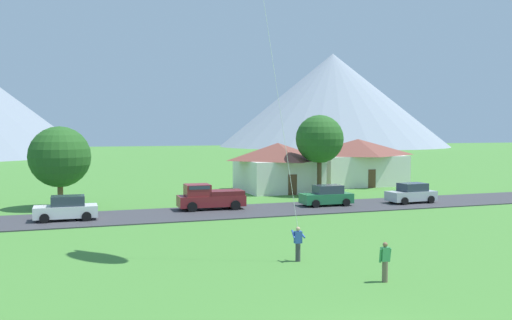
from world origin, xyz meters
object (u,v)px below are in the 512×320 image
object	(u,v)px
parked_car_silver_west_end	(411,194)
pickup_truck_maroon_west_side	(209,197)
house_leftmost	(278,166)
house_left_center	(358,161)
tree_near_left	(60,157)
watcher_person	(385,261)
parked_car_green_mid_east	(327,196)
parked_car_white_east_end	(66,209)
tree_center	(320,139)

from	to	relation	value
parked_car_silver_west_end	pickup_truck_maroon_west_side	size ratio (longest dim) A/B	0.81
house_leftmost	pickup_truck_maroon_west_side	bearing A→B (deg)	-132.36
house_left_center	tree_near_left	world-z (taller)	tree_near_left
watcher_person	parked_car_green_mid_east	bearing A→B (deg)	69.57
house_left_center	parked_car_white_east_end	xyz separation A→B (m)	(-31.53, -15.44, -1.85)
house_left_center	watcher_person	distance (m)	40.88
parked_car_silver_west_end	parked_car_white_east_end	world-z (taller)	same
parked_car_green_mid_east	house_leftmost	bearing A→B (deg)	87.81
house_left_center	parked_car_green_mid_east	size ratio (longest dim) A/B	2.52
house_leftmost	tree_center	size ratio (longest dim) A/B	1.09
tree_near_left	pickup_truck_maroon_west_side	distance (m)	12.52
tree_center	parked_car_green_mid_east	world-z (taller)	tree_center
parked_car_green_mid_east	watcher_person	size ratio (longest dim) A/B	2.53
house_left_center	parked_car_silver_west_end	size ratio (longest dim) A/B	2.49
house_leftmost	parked_car_white_east_end	xyz separation A→B (m)	(-20.78, -12.93, -1.70)
tree_center	watcher_person	size ratio (longest dim) A/B	4.62
house_left_center	house_leftmost	bearing A→B (deg)	-166.84
tree_center	parked_car_white_east_end	xyz separation A→B (m)	(-23.23, -8.20, -4.53)
parked_car_green_mid_east	pickup_truck_maroon_west_side	bearing A→B (deg)	173.50
tree_center	pickup_truck_maroon_west_side	distance (m)	14.75
tree_center	parked_car_silver_west_end	world-z (taller)	tree_center
parked_car_silver_west_end	watcher_person	xyz separation A→B (m)	(-15.56, -20.53, 0.01)
parked_car_white_east_end	pickup_truck_maroon_west_side	distance (m)	10.81
tree_near_left	pickup_truck_maroon_west_side	bearing A→B (deg)	-24.57
parked_car_silver_west_end	parked_car_green_mid_east	size ratio (longest dim) A/B	1.01
tree_center	watcher_person	xyz separation A→B (m)	(-10.87, -28.81, -4.52)
tree_near_left	watcher_person	distance (m)	30.47
tree_center	parked_car_silver_west_end	bearing A→B (deg)	-60.46
pickup_truck_maroon_west_side	tree_near_left	bearing A→B (deg)	155.43
watcher_person	pickup_truck_maroon_west_side	bearing A→B (deg)	94.36
parked_car_green_mid_east	watcher_person	xyz separation A→B (m)	(-7.95, -21.34, 0.01)
tree_near_left	watcher_person	xyz separation A→B (m)	(12.75, -27.49, -3.26)
parked_car_white_east_end	house_leftmost	bearing A→B (deg)	31.89
house_leftmost	watcher_person	bearing A→B (deg)	-104.08
parked_car_green_mid_east	watcher_person	bearing A→B (deg)	-110.43
house_leftmost	house_left_center	size ratio (longest dim) A/B	0.79
parked_car_white_east_end	parked_car_green_mid_east	bearing A→B (deg)	2.04
tree_center	parked_car_green_mid_east	xyz separation A→B (m)	(-2.92, -7.47, -4.53)
parked_car_green_mid_east	pickup_truck_maroon_west_side	size ratio (longest dim) A/B	0.80
parked_car_white_east_end	watcher_person	xyz separation A→B (m)	(12.36, -20.62, 0.01)
pickup_truck_maroon_west_side	tree_center	bearing A→B (deg)	26.86
house_leftmost	house_left_center	bearing A→B (deg)	13.16
house_left_center	watcher_person	bearing A→B (deg)	-117.99
parked_car_white_east_end	parked_car_silver_west_end	bearing A→B (deg)	-0.18
watcher_person	parked_car_white_east_end	bearing A→B (deg)	120.94
tree_near_left	parked_car_white_east_end	world-z (taller)	tree_near_left
house_leftmost	tree_center	world-z (taller)	tree_center
tree_center	parked_car_white_east_end	size ratio (longest dim) A/B	1.83
house_leftmost	parked_car_green_mid_east	world-z (taller)	house_leftmost
house_left_center	parked_car_green_mid_east	xyz separation A→B (m)	(-11.22, -14.72, -1.85)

